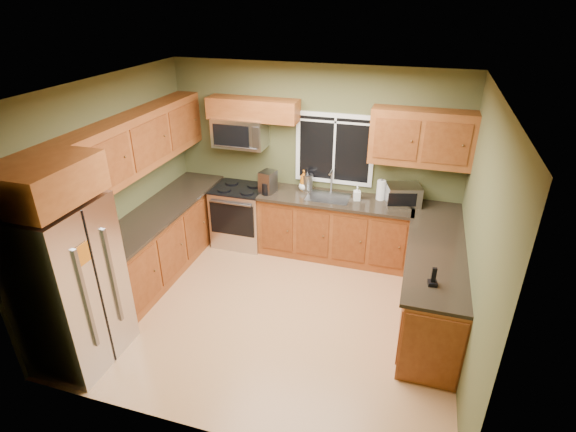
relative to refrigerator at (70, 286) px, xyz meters
The scene contains 29 objects.
floor 2.35m from the refrigerator, 36.78° to the left, with size 4.20×4.20×0.00m, color #B57C4F.
ceiling 2.82m from the refrigerator, 36.78° to the left, with size 4.20×4.20×0.00m, color white.
back_wall 3.58m from the refrigerator, 60.71° to the left, with size 4.20×4.20×0.00m, color #4D4F2C.
front_wall 1.86m from the refrigerator, 16.04° to the right, with size 4.20×4.20×0.00m, color #4D4F2C.
left_wall 1.42m from the refrigerator, 105.52° to the left, with size 3.60×3.60×0.00m, color #4D4F2C.
right_wall 4.08m from the refrigerator, 18.71° to the left, with size 3.60×3.60×0.00m, color #4D4F2C.
window 3.75m from the refrigerator, 56.52° to the left, with size 1.12×0.03×1.02m.
base_cabinets_left 1.83m from the refrigerator, 91.97° to the left, with size 0.60×2.65×0.90m, color brown.
countertop_left 1.78m from the refrigerator, 91.16° to the left, with size 0.65×2.65×0.04m, color black.
base_cabinets_back 3.56m from the refrigerator, 52.43° to the left, with size 2.17×0.60×0.90m, color brown.
countertop_back 3.51m from the refrigerator, 52.18° to the left, with size 2.17×0.65×0.04m, color black.
base_cabinets_peninsula 4.02m from the refrigerator, 27.50° to the left, with size 0.60×2.52×0.90m.
countertop_peninsula 3.97m from the refrigerator, 27.77° to the left, with size 0.65×2.50×0.04m, color black.
upper_cabinets_left 2.03m from the refrigerator, 96.30° to the left, with size 0.33×2.65×0.72m, color brown.
upper_cabinets_back_left 3.28m from the refrigerator, 73.15° to the left, with size 1.30×0.33×0.30m, color brown.
upper_cabinets_back_right 4.44m from the refrigerator, 42.62° to the left, with size 1.30×0.33×0.72m, color brown.
upper_cabinet_over_fridge 1.13m from the refrigerator, behind, with size 0.72×0.90×0.38m, color brown.
refrigerator is the anchor object (origin of this frame).
range 2.89m from the refrigerator, 76.03° to the left, with size 0.76×0.69×0.94m.
microwave 3.10m from the refrigerator, 76.66° to the left, with size 0.76×0.41×0.42m.
sink 3.46m from the refrigerator, 53.87° to the left, with size 0.60×0.42×0.36m.
toaster_oven 4.18m from the refrigerator, 42.96° to the left, with size 0.52×0.45×0.28m.
coffee_maker 2.94m from the refrigerator, 66.54° to the left, with size 0.24×0.29×0.32m.
kettle 3.40m from the refrigerator, 60.21° to the left, with size 0.16×0.16×0.29m.
paper_towel_roll 4.02m from the refrigerator, 46.79° to the left, with size 0.13×0.13×0.31m.
soap_bottle_a 3.36m from the refrigerator, 60.76° to the left, with size 0.12×0.12×0.30m, color #C46212.
soap_bottle_b 3.72m from the refrigerator, 48.94° to the left, with size 0.09×0.09×0.20m, color white.
soap_bottle_c 3.36m from the refrigerator, 60.76° to the left, with size 0.14×0.14×0.18m, color white.
cordless_phone 3.62m from the refrigerator, 16.16° to the left, with size 0.10×0.10×0.20m.
Camera 1 is at (1.43, -4.21, 3.54)m, focal length 28.00 mm.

